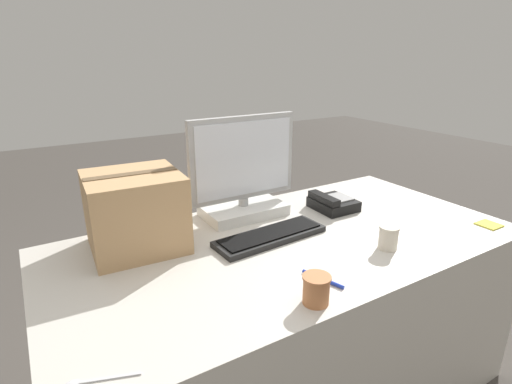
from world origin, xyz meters
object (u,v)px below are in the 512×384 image
(paper_cup_left, at_px, (316,289))
(pen_marker, at_px, (323,279))
(keyboard, at_px, (270,236))
(sticky_note_pad, at_px, (489,225))
(spoon, at_px, (92,381))
(cardboard_box, at_px, (135,211))
(monitor, at_px, (243,179))
(paper_cup_right, at_px, (388,237))
(desk_phone, at_px, (332,203))

(paper_cup_left, height_order, pen_marker, paper_cup_left)
(keyboard, relative_size, paper_cup_left, 5.27)
(sticky_note_pad, bearing_deg, spoon, -179.07)
(keyboard, bearing_deg, pen_marker, -97.45)
(paper_cup_left, bearing_deg, sticky_note_pad, 3.04)
(spoon, bearing_deg, keyboard, -132.50)
(paper_cup_left, bearing_deg, cardboard_box, 118.37)
(paper_cup_left, relative_size, spoon, 0.56)
(monitor, relative_size, spoon, 3.15)
(spoon, bearing_deg, monitor, -119.92)
(spoon, relative_size, cardboard_box, 0.46)
(spoon, distance_m, cardboard_box, 0.67)
(paper_cup_left, bearing_deg, keyboard, 74.25)
(spoon, bearing_deg, paper_cup_right, -155.40)
(monitor, bearing_deg, paper_cup_left, -102.41)
(cardboard_box, bearing_deg, pen_marker, -51.49)
(sticky_note_pad, bearing_deg, pen_marker, 178.11)
(paper_cup_left, xyz_separation_m, spoon, (-0.61, 0.03, -0.04))
(pen_marker, bearing_deg, paper_cup_left, 113.00)
(paper_cup_right, height_order, cardboard_box, cardboard_box)
(keyboard, xyz_separation_m, pen_marker, (-0.02, -0.34, -0.01))
(desk_phone, bearing_deg, sticky_note_pad, -46.49)
(desk_phone, xyz_separation_m, paper_cup_right, (-0.09, -0.41, 0.02))
(paper_cup_left, bearing_deg, pen_marker, 40.37)
(paper_cup_left, distance_m, cardboard_box, 0.71)
(paper_cup_left, relative_size, pen_marker, 0.60)
(desk_phone, distance_m, sticky_note_pad, 0.65)
(desk_phone, xyz_separation_m, pen_marker, (-0.44, -0.45, -0.02))
(desk_phone, relative_size, spoon, 1.21)
(keyboard, xyz_separation_m, spoon, (-0.73, -0.39, -0.01))
(monitor, height_order, pen_marker, monitor)
(paper_cup_left, bearing_deg, paper_cup_right, 16.06)
(desk_phone, distance_m, cardboard_box, 0.88)
(desk_phone, bearing_deg, monitor, 159.61)
(desk_phone, bearing_deg, pen_marker, -132.90)
(monitor, distance_m, sticky_note_pad, 1.05)
(spoon, distance_m, pen_marker, 0.70)
(paper_cup_right, height_order, pen_marker, paper_cup_right)
(monitor, relative_size, paper_cup_left, 5.65)
(desk_phone, distance_m, spoon, 1.25)
(keyboard, bearing_deg, cardboard_box, 152.44)
(paper_cup_left, xyz_separation_m, cardboard_box, (-0.34, 0.62, 0.10))
(monitor, height_order, paper_cup_left, monitor)
(keyboard, bearing_deg, desk_phone, 11.93)
(keyboard, bearing_deg, spoon, -155.07)
(sticky_note_pad, bearing_deg, paper_cup_left, -176.96)
(sticky_note_pad, bearing_deg, cardboard_box, 156.47)
(paper_cup_right, bearing_deg, keyboard, 138.16)
(paper_cup_right, height_order, sticky_note_pad, paper_cup_right)
(spoon, height_order, cardboard_box, cardboard_box)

